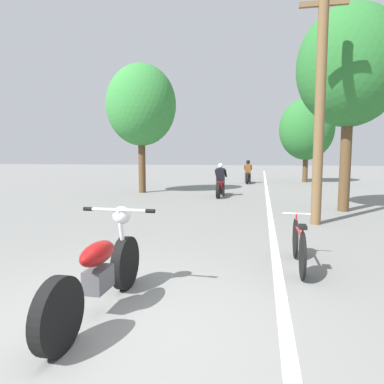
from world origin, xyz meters
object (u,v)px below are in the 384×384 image
motorcycle_foreground (101,271)px  motorcycle_rider_lead (220,184)px  bicycle_parked (299,245)px  roadside_tree_right_far (307,129)px  roadside_tree_left (141,106)px  motorcycle_rider_far (248,174)px  utility_pole (320,101)px  roadside_tree_right_near (350,67)px

motorcycle_foreground → motorcycle_rider_lead: bearing=90.0°
motorcycle_foreground → bicycle_parked: (2.24, 1.97, -0.10)m
roadside_tree_right_far → bicycle_parked: size_ratio=3.20×
roadside_tree_right_far → roadside_tree_left: (-8.12, -8.10, 0.56)m
motorcycle_rider_lead → roadside_tree_right_far: bearing=63.5°
roadside_tree_left → bicycle_parked: size_ratio=3.46×
roadside_tree_right_far → motorcycle_foreground: roadside_tree_right_far is taller
roadside_tree_left → motorcycle_rider_far: size_ratio=2.86×
utility_pole → bicycle_parked: 4.46m
roadside_tree_right_far → motorcycle_rider_far: roadside_tree_right_far is taller
motorcycle_rider_lead → bicycle_parked: size_ratio=1.25×
utility_pole → motorcycle_rider_far: size_ratio=2.87×
roadside_tree_left → motorcycle_rider_lead: (3.71, -0.77, -3.42)m
utility_pole → roadside_tree_left: size_ratio=1.00×
utility_pole → roadside_tree_right_near: 2.86m
roadside_tree_right_far → bicycle_parked: roadside_tree_right_far is taller
motorcycle_rider_lead → roadside_tree_right_near: bearing=-36.7°
roadside_tree_right_far → motorcycle_rider_far: size_ratio=2.65×
roadside_tree_left → motorcycle_rider_lead: bearing=-11.8°
utility_pole → motorcycle_rider_lead: size_ratio=2.77×
utility_pole → motorcycle_rider_far: 13.01m
motorcycle_rider_lead → bicycle_parked: 9.17m
utility_pole → roadside_tree_right_far: utility_pole is taller
roadside_tree_right_far → motorcycle_rider_far: 4.85m
roadside_tree_right_far → bicycle_parked: 18.15m
bicycle_parked → roadside_tree_right_far: bearing=83.0°
roadside_tree_left → utility_pole: bearing=-42.5°
motorcycle_rider_lead → bicycle_parked: motorcycle_rider_lead is taller
motorcycle_foreground → utility_pole: bearing=61.3°
motorcycle_rider_far → motorcycle_foreground: bearing=-92.6°
roadside_tree_right_near → motorcycle_foreground: roadside_tree_right_near is taller
motorcycle_rider_far → roadside_tree_right_near: bearing=-72.2°
roadside_tree_right_near → roadside_tree_left: 8.75m
roadside_tree_right_near → motorcycle_rider_lead: bearing=143.3°
motorcycle_rider_far → bicycle_parked: bearing=-85.0°
motorcycle_foreground → bicycle_parked: motorcycle_foreground is taller
roadside_tree_right_far → roadside_tree_left: 11.48m
roadside_tree_right_near → roadside_tree_left: size_ratio=1.05×
roadside_tree_right_far → utility_pole: bearing=-95.6°
roadside_tree_right_far → motorcycle_rider_lead: roadside_tree_right_far is taller
roadside_tree_right_far → motorcycle_rider_lead: size_ratio=2.55×
utility_pole → roadside_tree_right_far: bearing=84.4°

